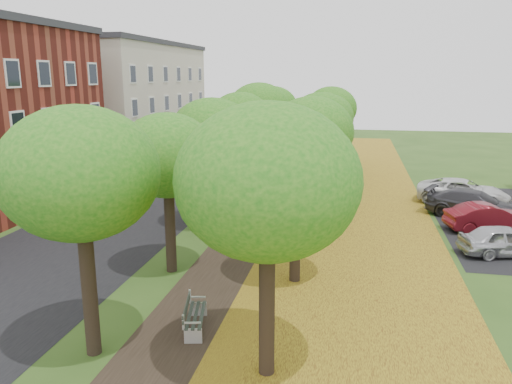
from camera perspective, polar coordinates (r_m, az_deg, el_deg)
The scene contains 12 objects.
ground at distance 14.20m, azimuth -9.76°, elevation -18.53°, with size 120.00×120.00×0.00m, color #2D4C19.
street_asphalt at distance 29.79m, azimuth -13.07°, elevation -1.55°, with size 8.00×70.00×0.01m, color black.
footpath at distance 27.62m, azimuth 1.29°, elevation -2.36°, with size 3.20×70.00×0.01m, color black.
leaf_verge at distance 27.25m, azimuth 11.72°, elevation -2.86°, with size 7.50×70.00×0.01m, color gold.
tree_row_west at distance 27.20m, azimuth -3.26°, elevation 7.53°, with size 4.09×34.09×6.50m.
tree_row_east at distance 26.43m, azimuth 6.96°, elevation 7.29°, with size 4.09×34.09×6.50m.
building_cream at distance 49.23m, azimuth -15.03°, elevation 10.21°, with size 10.30×20.30×10.40m.
bench at distance 15.42m, azimuth -7.12°, elevation -13.79°, with size 0.90×1.90×0.87m.
car_silver at distance 23.53m, azimuth 26.66°, elevation -4.98°, with size 1.53×3.80×1.30m, color silver.
car_red at distance 26.78m, azimuth 25.07°, elevation -2.67°, with size 1.42×4.06×1.34m, color maroon.
car_grey at distance 28.92m, azimuth 23.74°, elevation -1.31°, with size 2.04×5.02×1.46m, color #323237.
car_white at distance 31.88m, azimuth 22.58°, elevation 0.05°, with size 2.39×5.18×1.44m, color silver.
Camera 1 is at (4.54, -11.22, 7.43)m, focal length 35.00 mm.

